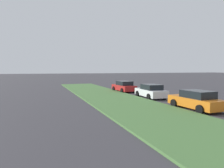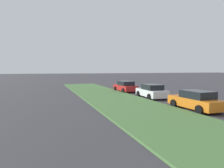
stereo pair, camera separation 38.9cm
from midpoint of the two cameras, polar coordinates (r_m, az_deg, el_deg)
The scene contains 4 objects.
grass_median at distance 12.12m, azimuth 16.23°, elevation -10.18°, with size 60.00×6.00×0.12m, color #517F42.
parked_car_orange at distance 16.12m, azimuth 23.92°, elevation -4.43°, with size 4.33×2.08×1.47m.
parked_car_white at distance 21.31m, azimuth 12.00°, elevation -2.11°, with size 4.40×2.22×1.47m.
parked_car_red at distance 26.73m, azimuth 4.32°, elevation -0.75°, with size 4.37×2.16×1.47m.
Camera 2 is at (0.40, 14.81, 3.05)m, focal length 31.23 mm.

